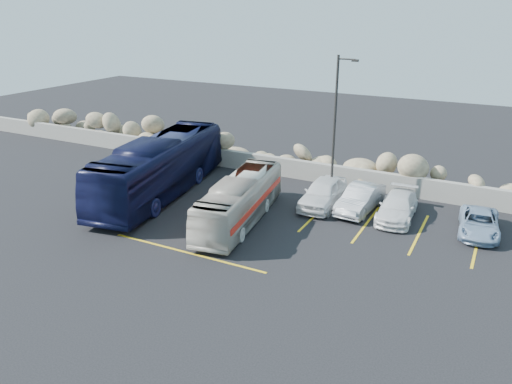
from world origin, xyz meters
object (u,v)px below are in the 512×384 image
at_px(tour_coach, 160,167).
at_px(car_d, 479,223).
at_px(vintage_bus, 240,200).
at_px(car_b, 360,199).
at_px(car_c, 397,207).
at_px(lamppost, 336,125).
at_px(car_a, 323,193).

distance_m(tour_coach, car_d, 17.21).
bearing_deg(vintage_bus, tour_coach, 158.51).
relative_size(car_b, car_c, 0.97).
height_order(vintage_bus, tour_coach, tour_coach).
relative_size(car_b, car_d, 1.07).
xyz_separation_m(lamppost, vintage_bus, (-3.11, -5.18, -3.13)).
xyz_separation_m(tour_coach, car_a, (9.02, 2.61, -0.92)).
bearing_deg(car_d, car_c, 173.59).
height_order(vintage_bus, car_c, vintage_bus).
height_order(lamppost, car_b, lamppost).
height_order(tour_coach, car_a, tour_coach).
xyz_separation_m(car_a, car_d, (7.95, 0.08, -0.21)).
bearing_deg(car_b, car_c, 1.80).
distance_m(car_c, car_d, 3.94).
xyz_separation_m(lamppost, tour_coach, (-9.11, -3.81, -2.62)).
bearing_deg(car_d, tour_coach, -176.20).
bearing_deg(car_a, car_d, -0.63).
bearing_deg(car_b, car_d, 2.89).
xyz_separation_m(lamppost, car_b, (1.92, -0.94, -3.61)).
bearing_deg(tour_coach, vintage_bus, -22.30).
distance_m(lamppost, tour_coach, 10.22).
distance_m(car_b, car_d, 5.93).
height_order(car_a, car_c, car_a).
bearing_deg(car_a, lamppost, 84.39).
relative_size(car_c, car_d, 1.09).
distance_m(lamppost, vintage_bus, 6.80).
height_order(vintage_bus, car_d, vintage_bus).
bearing_deg(lamppost, car_d, -8.13).
xyz_separation_m(vintage_bus, car_a, (3.01, 3.98, -0.41)).
relative_size(lamppost, vintage_bus, 0.96).
distance_m(tour_coach, car_b, 11.44).
bearing_deg(lamppost, car_a, -94.43).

